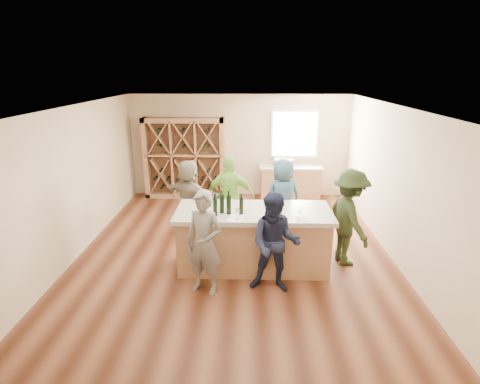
{
  "coord_description": "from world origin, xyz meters",
  "views": [
    {
      "loc": [
        0.28,
        -6.71,
        3.43
      ],
      "look_at": [
        0.1,
        0.2,
        1.15
      ],
      "focal_mm": 28.0,
      "sensor_mm": 36.0,
      "label": 1
    }
  ],
  "objects_px": {
    "person_far_right": "(283,197)",
    "wine_bottle_c": "(222,204)",
    "sink": "(283,163)",
    "person_server": "(349,218)",
    "wine_bottle_b": "(215,207)",
    "person_far_left": "(189,196)",
    "person_far_mid": "(230,197)",
    "tasting_counter_base": "(253,240)",
    "person_near_left": "(204,243)",
    "wine_bottle_e": "(241,206)",
    "person_near_right": "(275,244)",
    "wine_bottle_d": "(229,205)",
    "wine_rack": "(185,158)"
  },
  "relations": [
    {
      "from": "person_near_left",
      "to": "person_far_mid",
      "type": "height_order",
      "value": "person_far_mid"
    },
    {
      "from": "sink",
      "to": "wine_bottle_c",
      "type": "height_order",
      "value": "wine_bottle_c"
    },
    {
      "from": "wine_bottle_e",
      "to": "wine_rack",
      "type": "bearing_deg",
      "value": 112.12
    },
    {
      "from": "person_near_left",
      "to": "sink",
      "type": "bearing_deg",
      "value": 91.44
    },
    {
      "from": "wine_bottle_c",
      "to": "person_far_left",
      "type": "height_order",
      "value": "person_far_left"
    },
    {
      "from": "wine_bottle_e",
      "to": "person_far_mid",
      "type": "height_order",
      "value": "person_far_mid"
    },
    {
      "from": "wine_rack",
      "to": "wine_bottle_e",
      "type": "distance_m",
      "value": 4.37
    },
    {
      "from": "person_near_left",
      "to": "wine_bottle_b",
      "type": "bearing_deg",
      "value": 97.81
    },
    {
      "from": "wine_bottle_e",
      "to": "person_near_right",
      "type": "distance_m",
      "value": 0.91
    },
    {
      "from": "sink",
      "to": "wine_bottle_b",
      "type": "relative_size",
      "value": 1.76
    },
    {
      "from": "person_server",
      "to": "person_far_mid",
      "type": "bearing_deg",
      "value": 48.43
    },
    {
      "from": "tasting_counter_base",
      "to": "person_far_left",
      "type": "height_order",
      "value": "person_far_left"
    },
    {
      "from": "person_near_left",
      "to": "person_far_mid",
      "type": "distance_m",
      "value": 2.14
    },
    {
      "from": "person_far_right",
      "to": "wine_bottle_c",
      "type": "bearing_deg",
      "value": 33.72
    },
    {
      "from": "sink",
      "to": "wine_bottle_c",
      "type": "relative_size",
      "value": 1.69
    },
    {
      "from": "wine_bottle_b",
      "to": "sink",
      "type": "bearing_deg",
      "value": 69.91
    },
    {
      "from": "wine_bottle_e",
      "to": "person_near_left",
      "type": "bearing_deg",
      "value": -130.83
    },
    {
      "from": "tasting_counter_base",
      "to": "wine_bottle_b",
      "type": "distance_m",
      "value": 1.01
    },
    {
      "from": "person_near_left",
      "to": "person_far_left",
      "type": "height_order",
      "value": "person_near_left"
    },
    {
      "from": "person_server",
      "to": "person_far_mid",
      "type": "xyz_separation_m",
      "value": [
        -2.2,
        1.11,
        -0.01
      ]
    },
    {
      "from": "person_server",
      "to": "person_far_left",
      "type": "height_order",
      "value": "person_server"
    },
    {
      "from": "wine_bottle_b",
      "to": "wine_bottle_e",
      "type": "xyz_separation_m",
      "value": [
        0.43,
        0.09,
        -0.01
      ]
    },
    {
      "from": "wine_bottle_c",
      "to": "person_near_left",
      "type": "distance_m",
      "value": 0.83
    },
    {
      "from": "person_server",
      "to": "person_far_left",
      "type": "bearing_deg",
      "value": 51.71
    },
    {
      "from": "wine_rack",
      "to": "person_near_right",
      "type": "distance_m",
      "value": 5.15
    },
    {
      "from": "tasting_counter_base",
      "to": "person_far_left",
      "type": "xyz_separation_m",
      "value": [
        -1.38,
        1.52,
        0.31
      ]
    },
    {
      "from": "wine_bottle_b",
      "to": "person_near_left",
      "type": "relative_size",
      "value": 0.18
    },
    {
      "from": "sink",
      "to": "person_far_mid",
      "type": "height_order",
      "value": "person_far_mid"
    },
    {
      "from": "person_server",
      "to": "person_near_left",
      "type": "bearing_deg",
      "value": 97.21
    },
    {
      "from": "wine_bottle_b",
      "to": "wine_bottle_e",
      "type": "height_order",
      "value": "wine_bottle_b"
    },
    {
      "from": "wine_bottle_d",
      "to": "person_server",
      "type": "distance_m",
      "value": 2.2
    },
    {
      "from": "wine_bottle_b",
      "to": "person_server",
      "type": "xyz_separation_m",
      "value": [
        2.36,
        0.44,
        -0.34
      ]
    },
    {
      "from": "wine_bottle_d",
      "to": "person_far_right",
      "type": "relative_size",
      "value": 0.2
    },
    {
      "from": "wine_bottle_e",
      "to": "person_server",
      "type": "height_order",
      "value": "person_server"
    },
    {
      "from": "person_server",
      "to": "person_far_left",
      "type": "distance_m",
      "value": 3.38
    },
    {
      "from": "person_near_right",
      "to": "person_far_left",
      "type": "distance_m",
      "value": 2.87
    },
    {
      "from": "wine_bottle_d",
      "to": "person_near_left",
      "type": "bearing_deg",
      "value": -118.27
    },
    {
      "from": "sink",
      "to": "wine_bottle_e",
      "type": "height_order",
      "value": "wine_bottle_e"
    },
    {
      "from": "sink",
      "to": "person_far_mid",
      "type": "xyz_separation_m",
      "value": [
        -1.32,
        -2.52,
        -0.13
      ]
    },
    {
      "from": "tasting_counter_base",
      "to": "person_near_left",
      "type": "xyz_separation_m",
      "value": [
        -0.78,
        -0.83,
        0.35
      ]
    },
    {
      "from": "person_far_right",
      "to": "wine_rack",
      "type": "bearing_deg",
      "value": -63.74
    },
    {
      "from": "tasting_counter_base",
      "to": "person_far_mid",
      "type": "xyz_separation_m",
      "value": [
        -0.48,
        1.29,
        0.38
      ]
    },
    {
      "from": "wine_bottle_e",
      "to": "person_far_left",
      "type": "relative_size",
      "value": 0.18
    },
    {
      "from": "wine_bottle_c",
      "to": "person_near_right",
      "type": "xyz_separation_m",
      "value": [
        0.88,
        -0.65,
        -0.42
      ]
    },
    {
      "from": "sink",
      "to": "person_server",
      "type": "height_order",
      "value": "person_server"
    },
    {
      "from": "wine_bottle_c",
      "to": "person_far_right",
      "type": "xyz_separation_m",
      "value": [
        1.17,
        1.55,
        -0.41
      ]
    },
    {
      "from": "person_far_left",
      "to": "person_far_mid",
      "type": "bearing_deg",
      "value": -164.47
    },
    {
      "from": "wine_bottle_c",
      "to": "person_far_left",
      "type": "xyz_separation_m",
      "value": [
        -0.84,
        1.66,
        -0.43
      ]
    },
    {
      "from": "sink",
      "to": "person_far_right",
      "type": "distance_m",
      "value": 2.4
    },
    {
      "from": "wine_rack",
      "to": "person_far_mid",
      "type": "xyz_separation_m",
      "value": [
        1.38,
        -2.59,
        -0.22
      ]
    }
  ]
}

